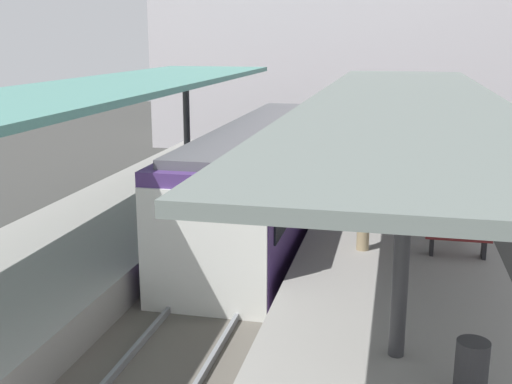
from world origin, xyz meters
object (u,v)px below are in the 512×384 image
platform_sign (407,148)px  litter_bin (471,369)px  passenger_mid_platform (364,210)px  commuter_train (265,179)px  platform_bench (458,235)px  passenger_near_bench (464,200)px

platform_sign → litter_bin: (0.82, -10.14, -1.22)m
litter_bin → passenger_mid_platform: 6.03m
commuter_train → platform_sign: commuter_train is taller
platform_bench → platform_sign: size_ratio=0.63×
commuter_train → platform_sign: bearing=13.2°
platform_bench → litter_bin: size_ratio=1.75×
commuter_train → litter_bin: commuter_train is taller
litter_bin → passenger_near_bench: size_ratio=0.45×
commuter_train → platform_bench: 6.10m
platform_sign → litter_bin: size_ratio=2.76×
platform_bench → passenger_mid_platform: passenger_mid_platform is taller
platform_bench → passenger_near_bench: (0.21, 1.36, 0.45)m
commuter_train → litter_bin: size_ratio=15.04×
commuter_train → passenger_mid_platform: 4.60m
passenger_near_bench → litter_bin: bearing=-94.0°
litter_bin → passenger_near_bench: passenger_near_bench is taller
platform_sign → passenger_near_bench: bearing=-65.8°
platform_bench → platform_sign: 4.60m
litter_bin → passenger_mid_platform: passenger_mid_platform is taller
commuter_train → passenger_near_bench: commuter_train is taller
litter_bin → commuter_train: bearing=117.4°
platform_sign → litter_bin: 10.25m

